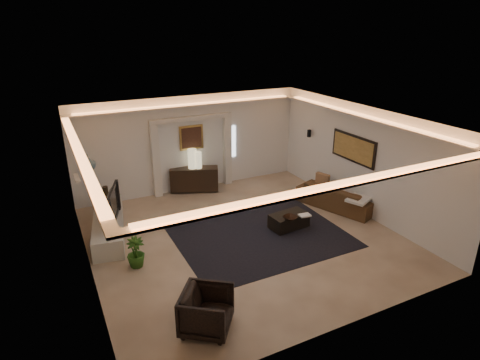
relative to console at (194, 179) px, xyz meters
name	(u,v)px	position (x,y,z in m)	size (l,w,h in m)	color
floor	(244,237)	(0.04, -3.25, -0.40)	(7.00, 7.00, 0.00)	beige
ceiling	(244,120)	(0.04, -3.25, 2.50)	(7.00, 7.00, 0.00)	white
wall_back	(191,144)	(0.04, 0.25, 1.05)	(7.00, 7.00, 0.00)	white
wall_front	(345,255)	(0.04, -6.75, 1.05)	(7.00, 7.00, 0.00)	white
wall_left	(83,212)	(-3.46, -3.25, 1.05)	(7.00, 7.00, 0.00)	white
wall_right	(361,160)	(3.54, -3.25, 1.05)	(7.00, 7.00, 0.00)	white
cove_soffit	(244,132)	(0.04, -3.25, 2.22)	(7.00, 7.00, 0.04)	silver
daylight_slit	(232,142)	(1.39, 0.23, 0.95)	(0.25, 0.03, 1.00)	white
area_rug	(262,237)	(0.44, -3.45, -0.39)	(4.00, 3.00, 0.01)	black
pilaster_left	(156,161)	(-1.11, 0.15, 0.70)	(0.22, 0.20, 2.20)	silver
pilaster_right	(227,151)	(1.19, 0.15, 0.70)	(0.22, 0.20, 2.20)	silver
alcove_header	(191,118)	(0.04, 0.15, 1.85)	(2.52, 0.20, 0.12)	silver
painting_frame	(191,137)	(0.04, 0.22, 1.25)	(0.74, 0.04, 0.74)	tan
painting_canvas	(192,138)	(0.04, 0.19, 1.25)	(0.62, 0.02, 0.62)	#4C2D1E
art_panel_frame	(353,148)	(3.51, -2.95, 1.30)	(0.04, 1.64, 0.74)	black
art_panel_gold	(353,149)	(3.49, -2.95, 1.30)	(0.02, 1.50, 0.62)	tan
wall_sconce	(309,133)	(3.42, -1.05, 1.28)	(0.12, 0.12, 0.22)	black
wall_niche	(77,178)	(-3.40, -1.85, 1.25)	(0.10, 0.55, 0.04)	silver
console	(194,179)	(0.00, 0.00, 0.00)	(1.45, 0.45, 0.72)	#2E201A
lamp_left	(192,158)	(-0.03, 0.00, 0.69)	(0.26, 0.26, 0.59)	beige
lamp_right	(198,158)	(0.12, -0.07, 0.69)	(0.23, 0.23, 0.50)	beige
media_ledge	(109,225)	(-2.83, -1.59, -0.17)	(0.67, 2.69, 0.51)	silver
tv	(108,206)	(-2.82, -1.84, 0.44)	(0.18, 1.34, 0.77)	black
figurine	(106,194)	(-2.69, -0.58, 0.24)	(0.14, 0.14, 0.37)	black
ginger_jar	(87,163)	(-3.11, -1.51, 1.46)	(0.37, 0.37, 0.38)	#3C4B61
plant	(136,252)	(-2.56, -3.33, -0.07)	(0.37, 0.37, 0.67)	#285517
sofa	(337,196)	(3.16, -2.87, -0.08)	(0.86, 2.19, 0.64)	#472B1D
throw_blanket	(358,199)	(3.19, -3.68, 0.15)	(0.60, 0.49, 0.07)	#FEECC2
throw_pillow	(322,180)	(3.19, -2.16, 0.15)	(0.12, 0.42, 0.42)	#A0724D
coffee_table	(289,220)	(1.29, -3.31, -0.20)	(0.96, 0.52, 0.36)	black
bowl	(290,217)	(1.15, -3.58, 0.05)	(0.33, 0.33, 0.08)	black
magazine	(305,214)	(1.58, -3.58, 0.02)	(0.28, 0.20, 0.03)	white
armchair	(207,311)	(-1.94, -5.77, -0.02)	(0.80, 0.82, 0.75)	black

